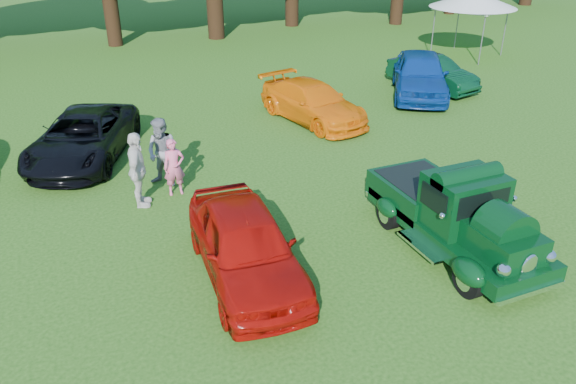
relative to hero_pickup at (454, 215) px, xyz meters
name	(u,v)px	position (x,y,z in m)	size (l,w,h in m)	color
ground	(367,257)	(-1.92, 0.37, -0.80)	(120.00, 120.00, 0.00)	#1D4710
hero_pickup	(454,215)	(0.00, 0.00, 0.00)	(2.21, 4.74, 1.85)	black
red_convertible	(246,245)	(-4.55, 0.76, -0.05)	(1.78, 4.41, 1.50)	#9B0B06
back_car_black	(83,137)	(-6.95, 8.36, -0.10)	(2.33, 5.04, 1.40)	black
back_car_orange	(313,102)	(0.78, 8.69, -0.13)	(1.88, 4.63, 1.34)	orange
back_car_blue	(420,74)	(5.98, 9.68, 0.06)	(2.04, 5.06, 1.72)	navy
back_car_green	(432,73)	(7.02, 10.26, -0.14)	(1.40, 4.01, 1.32)	black
spectator_pink	(174,167)	(-5.00, 5.00, -0.04)	(0.56, 0.37, 1.53)	#E35D85
spectator_grey	(163,153)	(-5.13, 5.64, 0.14)	(0.92, 0.72, 1.89)	gray
spectator_white	(138,170)	(-5.96, 4.71, 0.18)	(1.15, 0.48, 1.96)	silver
canopy_tent	(473,0)	(12.14, 14.29, 1.94)	(5.56, 5.56, 3.15)	silver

